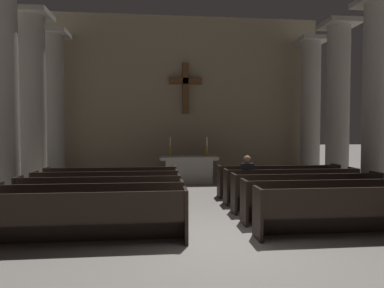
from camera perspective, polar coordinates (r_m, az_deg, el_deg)
name	(u,v)px	position (r m, az deg, el deg)	size (l,w,h in m)	color
ground_plane	(222,240)	(6.27, 5.14, -16.09)	(80.00, 80.00, 0.00)	gray
pew_left_row_1	(81,218)	(6.15, -18.59, -11.95)	(3.69, 0.50, 0.95)	black
pew_left_row_2	(92,205)	(7.06, -16.83, -10.07)	(3.69, 0.50, 0.95)	black
pew_left_row_3	(100,196)	(7.99, -15.49, -8.62)	(3.69, 0.50, 0.95)	black
pew_left_row_4	(107,189)	(8.92, -14.44, -7.47)	(3.69, 0.50, 0.95)	black
pew_left_row_5	(112,183)	(9.86, -13.59, -6.53)	(3.69, 0.50, 0.95)	black
pew_right_row_1	(353,211)	(7.00, 25.88, -10.32)	(3.69, 0.50, 0.95)	black
pew_right_row_2	(327,200)	(7.81, 22.14, -8.95)	(3.69, 0.50, 0.95)	black
pew_right_row_3	(307,192)	(8.66, 19.14, -7.82)	(3.69, 0.50, 0.95)	black
pew_right_row_4	(291,186)	(9.53, 16.69, -6.87)	(3.69, 0.50, 0.95)	black
pew_right_row_5	(279,180)	(10.41, 14.66, -6.08)	(3.69, 0.50, 0.95)	black
column_left_second	(2,99)	(9.89, -29.83, 6.78)	(1.16, 1.16, 5.78)	#9E998E
column_right_second	(377,102)	(11.00, 29.19, 6.30)	(1.16, 1.16, 5.78)	#9E998E
column_left_third	(33,105)	(11.84, -25.64, 6.06)	(1.16, 1.16, 5.78)	#9E998E
column_right_third	(338,107)	(12.78, 23.76, 5.79)	(1.16, 1.16, 5.78)	#9E998E
column_left_fourth	(54,109)	(13.83, -22.66, 5.53)	(1.16, 1.16, 5.78)	#9E998E
column_right_fourth	(310,111)	(14.65, 19.69, 5.38)	(1.16, 1.16, 5.78)	#9E998E
altar	(189,169)	(12.66, -0.58, -4.28)	(2.20, 0.90, 1.01)	#A8A399
candlestick_left	(170,150)	(12.55, -3.76, -1.07)	(0.16, 0.16, 0.73)	#B79338
candlestick_right	(207,150)	(12.68, 2.57, -1.03)	(0.16, 0.16, 0.73)	#B79338
apse_with_cross	(185,97)	(14.38, -1.21, 8.04)	(11.51, 0.50, 6.84)	gray
lone_worshipper	(246,178)	(9.13, 9.31, -5.84)	(0.32, 0.43, 1.32)	#26262B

